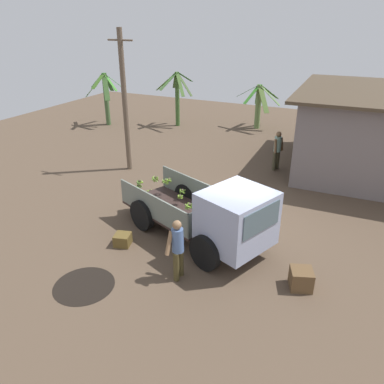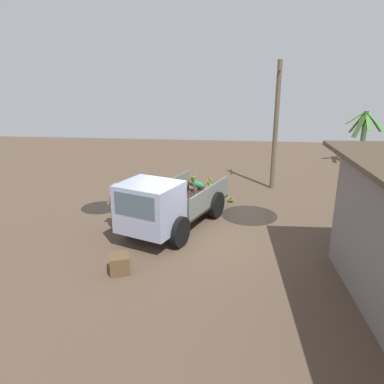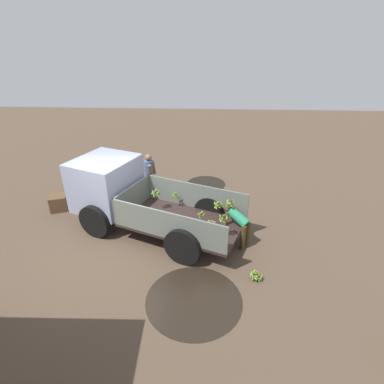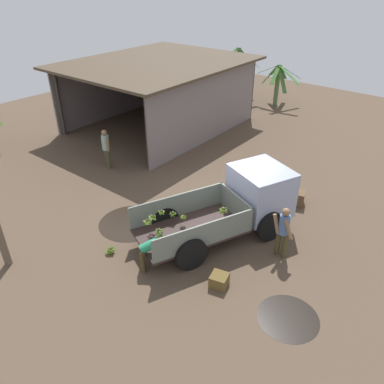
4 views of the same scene
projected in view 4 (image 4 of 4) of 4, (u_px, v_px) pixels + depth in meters
name	position (u px, v px, depth m)	size (l,w,h in m)	color
ground	(222.00, 217.00, 12.72)	(36.00, 36.00, 0.00)	brown
mud_patch_0	(288.00, 318.00, 9.03)	(1.50, 1.50, 0.01)	black
mud_patch_1	(131.00, 223.00, 12.41)	(2.10, 2.10, 0.01)	black
cargo_truck	(245.00, 199.00, 11.70)	(5.18, 3.42, 1.98)	#332421
warehouse_shed	(164.00, 77.00, 19.18)	(9.22, 7.55, 3.35)	slate
banana_palm_1	(278.00, 83.00, 22.53)	(2.44, 2.85, 2.40)	#557746
banana_palm_4	(237.00, 73.00, 23.02)	(2.66, 2.01, 3.23)	#587347
banana_palm_5	(235.00, 71.00, 24.18)	(2.70, 2.34, 2.91)	#487B3A
person_foreground_visitor	(283.00, 230.00, 10.55)	(0.34, 0.70, 1.64)	#473E20
person_worker_loading	(150.00, 250.00, 10.20)	(0.79, 0.79, 1.08)	#45361D
person_bystander_near_shed	(106.00, 147.00, 15.46)	(0.42, 0.60, 1.68)	#44412C
banana_bunch_on_ground_0	(111.00, 250.00, 11.04)	(0.25, 0.29, 0.22)	brown
banana_bunch_on_ground_1	(108.00, 251.00, 11.02)	(0.20, 0.21, 0.17)	#443D2C
wooden_crate_0	(219.00, 280.00, 9.89)	(0.44, 0.44, 0.34)	brown
wooden_crate_1	(297.00, 198.00, 13.30)	(0.52, 0.52, 0.51)	brown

